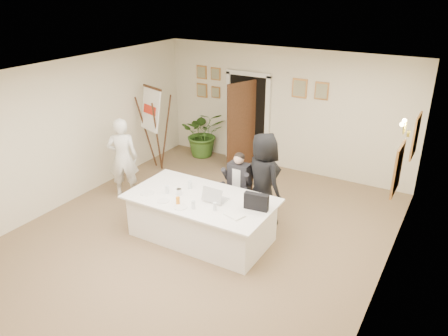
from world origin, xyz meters
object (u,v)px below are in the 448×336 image
oj_glass (178,201)px  steel_jug (179,192)px  flip_chart (156,133)px  seated_man (238,185)px  laptop_bag (256,202)px  paper_stack (234,215)px  potted_palm (204,133)px  laptop (216,192)px  conference_table (201,217)px  standing_woman (263,180)px  standing_man (123,158)px

oj_glass → steel_jug: (-0.19, 0.29, -0.01)m
flip_chart → oj_glass: size_ratio=14.81×
seated_man → laptop_bag: 1.22m
flip_chart → paper_stack: size_ratio=6.63×
flip_chart → potted_palm: size_ratio=1.62×
seated_man → paper_stack: seated_man is taller
flip_chart → laptop: flip_chart is taller
flip_chart → laptop_bag: flip_chart is taller
conference_table → paper_stack: (0.78, -0.26, 0.40)m
conference_table → steel_jug: 0.58m
conference_table → laptop_bag: laptop_bag is taller
potted_palm → oj_glass: size_ratio=9.12×
standing_woman → oj_glass: bearing=88.0°
potted_palm → steel_jug: 3.79m
seated_man → standing_man: size_ratio=0.77×
conference_table → flip_chart: 3.31m
laptop → laptop_bag: (0.72, 0.04, -0.00)m
flip_chart → paper_stack: (3.34, -2.30, -0.10)m
standing_woman → potted_palm: standing_woman is taller
laptop_bag → paper_stack: laptop_bag is taller
flip_chart → oj_glass: (2.36, -2.43, -0.05)m
standing_woman → steel_jug: size_ratio=15.79×
laptop → paper_stack: 0.63m
potted_palm → standing_man: bearing=-94.2°
seated_man → laptop: seated_man is taller
conference_table → oj_glass: oj_glass is taller
conference_table → laptop: 0.59m
potted_palm → paper_stack: bearing=-51.3°
standing_man → potted_palm: size_ratio=1.40×
seated_man → standing_woman: (0.51, 0.01, 0.23)m
laptop_bag → flip_chart: bearing=144.4°
seated_man → standing_woman: size_ratio=0.74×
standing_man → laptop: standing_man is taller
laptop_bag → paper_stack: bearing=-125.5°
laptop → oj_glass: bearing=-134.0°
conference_table → seated_man: bearing=79.9°
conference_table → seated_man: (0.17, 0.98, 0.25)m
seated_man → oj_glass: size_ratio=9.89×
standing_man → paper_stack: 3.16m
seated_man → paper_stack: size_ratio=4.43×
standing_woman → standing_man: bearing=38.2°
laptop_bag → standing_woman: bearing=101.6°
potted_palm → laptop: (2.32, -3.22, 0.32)m
standing_man → potted_palm: standing_man is taller
standing_man → paper_stack: bearing=130.6°
conference_table → seated_man: 1.03m
potted_palm → flip_chart: bearing=-111.6°
seated_man → flip_chart: bearing=155.2°
seated_man → standing_man: (-2.43, -0.39, 0.19)m
steel_jug → laptop: bearing=14.5°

